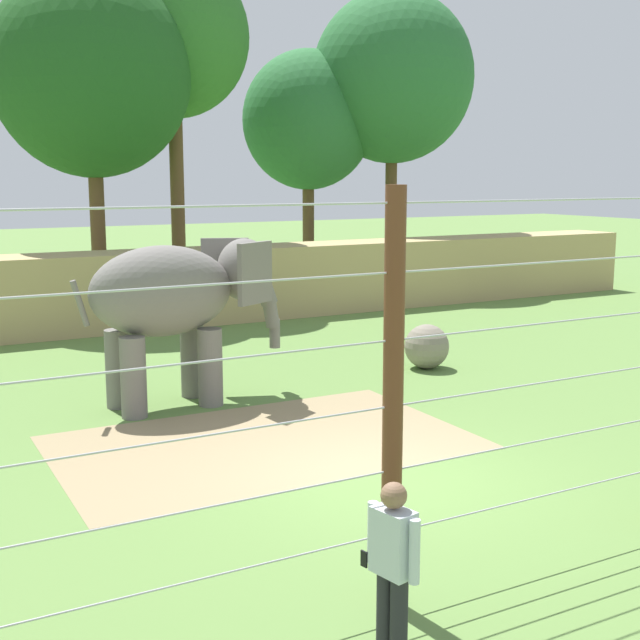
% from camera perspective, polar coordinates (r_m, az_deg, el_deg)
% --- Properties ---
extents(ground_plane, '(120.00, 120.00, 0.00)m').
position_cam_1_polar(ground_plane, '(11.84, 4.49, -10.66)').
color(ground_plane, '#5B7F3D').
extents(dirt_patch, '(6.40, 4.14, 0.01)m').
position_cam_1_polar(dirt_patch, '(13.35, -3.84, -8.25)').
color(dirt_patch, '#937F5B').
rests_on(dirt_patch, ground).
extents(embankment_wall, '(36.00, 1.80, 2.08)m').
position_cam_1_polar(embankment_wall, '(23.45, -13.49, 1.93)').
color(embankment_wall, tan).
rests_on(embankment_wall, ground).
extents(elephant, '(4.01, 1.71, 2.97)m').
position_cam_1_polar(elephant, '(15.32, -9.56, 1.53)').
color(elephant, slate).
rests_on(elephant, ground).
extents(enrichment_ball, '(0.96, 0.96, 0.96)m').
position_cam_1_polar(enrichment_ball, '(18.32, 7.23, -1.79)').
color(enrichment_ball, gray).
rests_on(enrichment_ball, ground).
extents(cable_fence, '(12.33, 0.20, 4.04)m').
position_cam_1_polar(cable_fence, '(9.11, 14.83, -3.84)').
color(cable_fence, brown).
rests_on(cable_fence, ground).
extents(zookeeper, '(0.29, 0.58, 1.67)m').
position_cam_1_polar(zookeeper, '(7.27, 4.93, -16.39)').
color(zookeeper, '#232328').
rests_on(zookeeper, ground).
extents(tree_far_left, '(4.88, 4.88, 8.72)m').
position_cam_1_polar(tree_far_left, '(32.18, -0.81, 13.32)').
color(tree_far_left, brown).
rests_on(tree_far_left, ground).
extents(tree_behind_wall, '(4.70, 4.70, 10.81)m').
position_cam_1_polar(tree_behind_wall, '(27.71, -9.91, 18.24)').
color(tree_behind_wall, brown).
rests_on(tree_behind_wall, ground).
extents(tree_right_of_centre, '(6.00, 6.00, 10.86)m').
position_cam_1_polar(tree_right_of_centre, '(32.62, 4.93, 15.99)').
color(tree_right_of_centre, brown).
rests_on(tree_right_of_centre, ground).
extents(tree_far_right, '(5.76, 5.76, 10.09)m').
position_cam_1_polar(tree_far_right, '(26.19, -15.22, 15.83)').
color(tree_far_right, brown).
rests_on(tree_far_right, ground).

